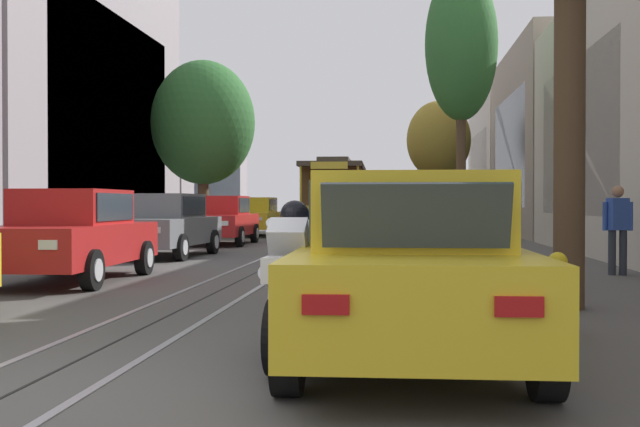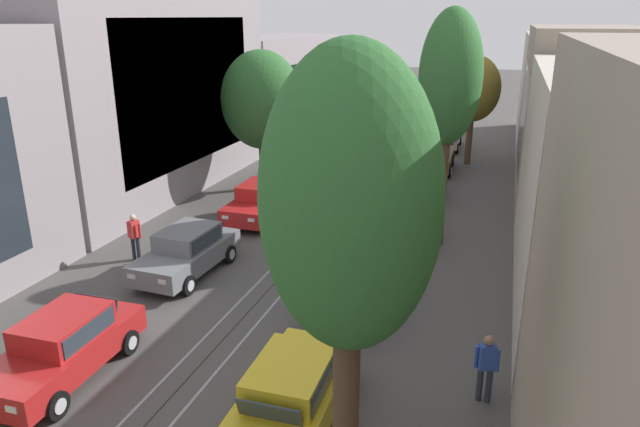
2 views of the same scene
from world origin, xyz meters
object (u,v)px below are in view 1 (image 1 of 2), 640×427
at_px(street_tree_kerb_right_second, 461,46).
at_px(pedestrian_on_left_pavement, 618,225).
at_px(parked_car_maroon_fifth_right, 405,217).
at_px(parked_car_yellow_fourth_right, 405,221).
at_px(parked_car_blue_mid_right, 401,226).
at_px(parked_car_yellow_second_right, 414,236).
at_px(parked_car_brown_sixth_right, 405,215).
at_px(parked_car_yellow_near_right, 409,267).
at_px(fire_hydrant, 558,292).
at_px(parked_car_red_fourth_left, 221,220).
at_px(pedestrian_on_right_pavement, 81,218).
at_px(parked_car_white_far_right, 401,213).
at_px(parked_car_yellow_fifth_left, 255,216).
at_px(cable_car_trolley, 336,196).
at_px(parked_car_red_second_left, 71,235).
at_px(street_tree_kerb_left_second, 203,123).
at_px(parked_car_grey_mid_left, 164,225).
at_px(street_tree_kerb_right_mid, 439,141).
at_px(motorcycle_with_rider, 293,283).

relative_size(street_tree_kerb_right_second, pedestrian_on_left_pavement, 5.16).
bearing_deg(street_tree_kerb_right_second, parked_car_maroon_fifth_right, 106.65).
bearing_deg(parked_car_maroon_fifth_right, parked_car_yellow_fourth_right, -90.60).
bearing_deg(parked_car_blue_mid_right, parked_car_yellow_second_right, -88.21).
height_order(parked_car_maroon_fifth_right, parked_car_brown_sixth_right, same).
height_order(parked_car_yellow_near_right, fire_hydrant, parked_car_yellow_near_right).
height_order(parked_car_red_fourth_left, pedestrian_on_right_pavement, pedestrian_on_right_pavement).
relative_size(parked_car_yellow_second_right, parked_car_white_far_right, 1.00).
height_order(street_tree_kerb_right_second, pedestrian_on_right_pavement, street_tree_kerb_right_second).
bearing_deg(parked_car_yellow_fifth_left, cable_car_trolley, 46.86).
bearing_deg(parked_car_yellow_near_right, parked_car_white_far_right, 89.76).
height_order(parked_car_yellow_second_right, parked_car_yellow_fourth_right, same).
bearing_deg(pedestrian_on_left_pavement, fire_hydrant, -109.94).
xyz_separation_m(parked_car_red_second_left, cable_car_trolley, (2.85, 22.06, 0.86)).
bearing_deg(parked_car_blue_mid_right, pedestrian_on_right_pavement, 173.22).
relative_size(parked_car_yellow_near_right, parked_car_brown_sixth_right, 0.99).
bearing_deg(parked_car_yellow_fourth_right, parked_car_white_far_right, 90.00).
bearing_deg(parked_car_yellow_fifth_left, parked_car_yellow_near_right, -76.66).
xyz_separation_m(parked_car_brown_sixth_right, street_tree_kerb_left_second, (-7.76, -6.23, 3.62)).
relative_size(parked_car_grey_mid_left, parked_car_yellow_fifth_left, 1.01).
height_order(parked_car_yellow_fourth_right, fire_hydrant, parked_car_yellow_fourth_right).
bearing_deg(parked_car_brown_sixth_right, fire_hydrant, -87.30).
bearing_deg(street_tree_kerb_right_mid, motorcycle_with_rider, -95.35).
bearing_deg(pedestrian_on_left_pavement, street_tree_kerb_right_mid, 95.29).
bearing_deg(parked_car_maroon_fifth_right, fire_hydrant, -86.44).
height_order(parked_car_yellow_fifth_left, street_tree_kerb_right_mid, street_tree_kerb_right_mid).
height_order(parked_car_red_second_left, fire_hydrant, parked_car_red_second_left).
distance_m(street_tree_kerb_left_second, cable_car_trolley, 7.85).
bearing_deg(parked_car_blue_mid_right, parked_car_yellow_near_right, -90.00).
xyz_separation_m(parked_car_grey_mid_left, street_tree_kerb_left_second, (-1.59, 10.26, 3.62)).
bearing_deg(parked_car_brown_sixth_right, motorcycle_with_rider, -92.53).
xyz_separation_m(parked_car_brown_sixth_right, street_tree_kerb_right_second, (1.60, -11.16, 5.39)).
bearing_deg(pedestrian_on_right_pavement, parked_car_red_fourth_left, 65.63).
distance_m(parked_car_white_far_right, motorcycle_with_rider, 34.89).
distance_m(street_tree_kerb_right_mid, cable_car_trolley, 6.09).
bearing_deg(parked_car_yellow_near_right, parked_car_maroon_fifth_right, 89.49).
distance_m(parked_car_yellow_near_right, parked_car_maroon_fifth_right, 23.21).
bearing_deg(parked_car_red_second_left, parked_car_yellow_near_right, -47.51).
xyz_separation_m(parked_car_brown_sixth_right, motorcycle_with_rider, (-1.27, -28.79, -0.15)).
distance_m(parked_car_yellow_near_right, parked_car_blue_mid_right, 11.79).
xyz_separation_m(parked_car_red_second_left, street_tree_kerb_left_second, (-1.82, 16.39, 3.62)).
xyz_separation_m(parked_car_yellow_fifth_left, parked_car_yellow_second_right, (6.09, -18.72, 0.00)).
bearing_deg(parked_car_yellow_second_right, parked_car_grey_mid_left, 134.92).
xyz_separation_m(parked_car_maroon_fifth_right, motorcycle_with_rider, (-1.21, -23.19, -0.15)).
distance_m(parked_car_yellow_second_right, fire_hydrant, 4.88).
distance_m(parked_car_red_fourth_left, pedestrian_on_right_pavement, 5.95).
distance_m(parked_car_grey_mid_left, street_tree_kerb_right_second, 10.86).
xyz_separation_m(parked_car_grey_mid_left, street_tree_kerb_right_mid, (7.80, 18.70, 3.54)).
height_order(street_tree_kerb_left_second, motorcycle_with_rider, street_tree_kerb_left_second).
bearing_deg(street_tree_kerb_right_mid, parked_car_maroon_fifth_right, -102.20).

